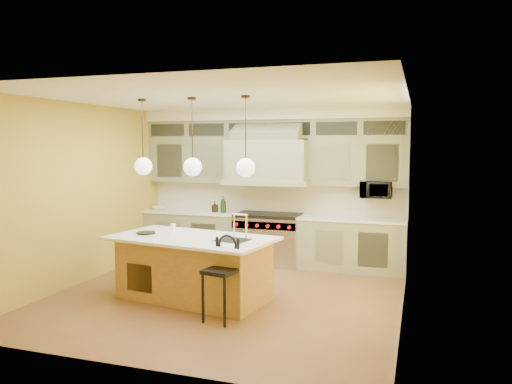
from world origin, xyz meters
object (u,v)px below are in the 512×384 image
(counter_stool, at_px, (222,273))
(range, at_px, (268,238))
(microwave, at_px, (376,190))
(kitchen_island, at_px, (194,267))

(counter_stool, bearing_deg, range, 107.25)
(range, relative_size, microwave, 2.21)
(counter_stool, relative_size, microwave, 2.01)
(range, height_order, microwave, microwave)
(range, height_order, kitchen_island, kitchen_island)
(counter_stool, distance_m, microwave, 3.70)
(range, xyz_separation_m, counter_stool, (0.33, -3.11, 0.13))
(microwave, bearing_deg, range, -176.88)
(kitchen_island, distance_m, microwave, 3.57)
(kitchen_island, xyz_separation_m, microwave, (2.35, 2.50, 0.98))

